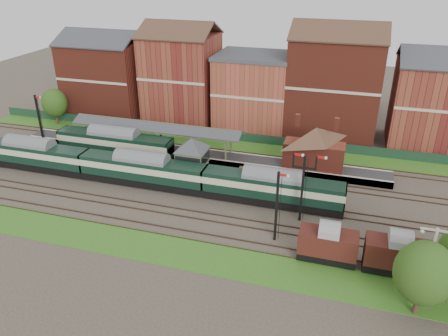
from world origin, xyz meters
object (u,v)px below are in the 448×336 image
(platform_railcar, at_px, (115,143))
(semaphore_bracket, at_px, (303,184))
(dmu_train, at_px, (143,169))
(goods_van_a, at_px, (328,244))
(signal_box, at_px, (192,158))

(platform_railcar, bearing_deg, semaphore_bracket, -17.65)
(dmu_train, distance_m, goods_van_a, 25.73)
(semaphore_bracket, xyz_separation_m, goods_van_a, (3.46, -6.50, -2.69))
(signal_box, bearing_deg, platform_railcar, 166.21)
(semaphore_bracket, bearing_deg, platform_railcar, 162.35)
(signal_box, height_order, goods_van_a, signal_box)
(signal_box, height_order, platform_railcar, signal_box)
(dmu_train, xyz_separation_m, goods_van_a, (24.11, -9.00, -0.35))
(dmu_train, relative_size, goods_van_a, 9.06)
(semaphore_bracket, height_order, platform_railcar, semaphore_bracket)
(goods_van_a, bearing_deg, semaphore_bracket, 117.99)
(signal_box, xyz_separation_m, platform_railcar, (-13.25, 3.25, -0.82))
(dmu_train, bearing_deg, goods_van_a, -20.47)
(platform_railcar, bearing_deg, dmu_train, -40.42)
(dmu_train, height_order, platform_railcar, platform_railcar)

